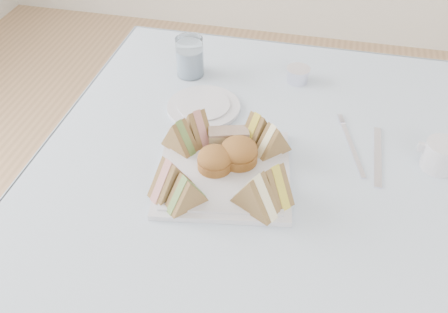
% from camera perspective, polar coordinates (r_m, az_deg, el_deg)
% --- Properties ---
extents(table, '(0.90, 0.90, 0.74)m').
position_cam_1_polar(table, '(1.36, 4.79, -12.23)').
color(table, brown).
rests_on(table, floor).
extents(tablecloth, '(1.02, 1.02, 0.01)m').
position_cam_1_polar(tablecloth, '(1.08, 5.88, -0.41)').
color(tablecloth, white).
rests_on(tablecloth, table).
extents(serving_plate, '(0.31, 0.31, 0.01)m').
position_cam_1_polar(serving_plate, '(1.03, -0.00, -1.83)').
color(serving_plate, silver).
rests_on(serving_plate, tablecloth).
extents(sandwich_fl_a, '(0.09, 0.10, 0.08)m').
position_cam_1_polar(sandwich_fl_a, '(0.96, -6.14, -2.22)').
color(sandwich_fl_a, olive).
rests_on(sandwich_fl_a, serving_plate).
extents(sandwich_fl_b, '(0.08, 0.08, 0.07)m').
position_cam_1_polar(sandwich_fl_b, '(0.94, -4.36, -3.94)').
color(sandwich_fl_b, olive).
rests_on(sandwich_fl_b, serving_plate).
extents(sandwich_fr_a, '(0.09, 0.09, 0.08)m').
position_cam_1_polar(sandwich_fr_a, '(0.95, 5.71, -2.78)').
color(sandwich_fr_a, olive).
rests_on(sandwich_fr_a, serving_plate).
extents(sandwich_fr_b, '(0.10, 0.08, 0.08)m').
position_cam_1_polar(sandwich_fr_b, '(0.93, 3.63, -4.06)').
color(sandwich_fr_b, olive).
rests_on(sandwich_fr_b, serving_plate).
extents(sandwich_bl_a, '(0.09, 0.07, 0.07)m').
position_cam_1_polar(sandwich_bl_a, '(1.06, -5.13, 2.50)').
color(sandwich_bl_a, olive).
rests_on(sandwich_bl_a, serving_plate).
extents(sandwich_bl_b, '(0.09, 0.09, 0.08)m').
position_cam_1_polar(sandwich_bl_b, '(1.08, -3.11, 3.62)').
color(sandwich_bl_b, olive).
rests_on(sandwich_bl_b, serving_plate).
extents(sandwich_br_a, '(0.08, 0.08, 0.07)m').
position_cam_1_polar(sandwich_br_a, '(1.05, 5.62, 2.02)').
color(sandwich_br_a, olive).
rests_on(sandwich_br_a, serving_plate).
extents(sandwich_br_b, '(0.08, 0.09, 0.07)m').
position_cam_1_polar(sandwich_br_b, '(1.08, 3.79, 3.31)').
color(sandwich_br_b, olive).
rests_on(sandwich_br_b, serving_plate).
extents(scone_left, '(0.08, 0.08, 0.05)m').
position_cam_1_polar(scone_left, '(1.02, -1.07, -0.35)').
color(scone_left, olive).
rests_on(scone_left, serving_plate).
extents(scone_right, '(0.11, 0.11, 0.05)m').
position_cam_1_polar(scone_right, '(1.03, 1.71, 0.52)').
color(scone_right, olive).
rests_on(scone_right, serving_plate).
extents(pastry_slice, '(0.09, 0.06, 0.04)m').
position_cam_1_polar(pastry_slice, '(1.08, 0.53, 2.17)').
color(pastry_slice, '#C4BB89').
rests_on(pastry_slice, serving_plate).
extents(side_plate, '(0.20, 0.20, 0.01)m').
position_cam_1_polar(side_plate, '(1.21, -2.34, 5.67)').
color(side_plate, silver).
rests_on(side_plate, tablecloth).
extents(water_glass, '(0.08, 0.08, 0.10)m').
position_cam_1_polar(water_glass, '(1.32, -3.93, 11.29)').
color(water_glass, white).
rests_on(water_glass, tablecloth).
extents(tea_strainer, '(0.07, 0.07, 0.03)m').
position_cam_1_polar(tea_strainer, '(1.32, 8.44, 9.13)').
color(tea_strainer, silver).
rests_on(tea_strainer, tablecloth).
extents(knife, '(0.02, 0.20, 0.00)m').
position_cam_1_polar(knife, '(1.13, 17.15, 0.05)').
color(knife, silver).
rests_on(knife, tablecloth).
extents(fork, '(0.06, 0.18, 0.00)m').
position_cam_1_polar(fork, '(1.13, 14.49, 0.78)').
color(fork, silver).
rests_on(fork, tablecloth).
extents(creamer_jug, '(0.08, 0.08, 0.06)m').
position_cam_1_polar(creamer_jug, '(1.13, 23.52, 0.09)').
color(creamer_jug, silver).
rests_on(creamer_jug, tablecloth).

